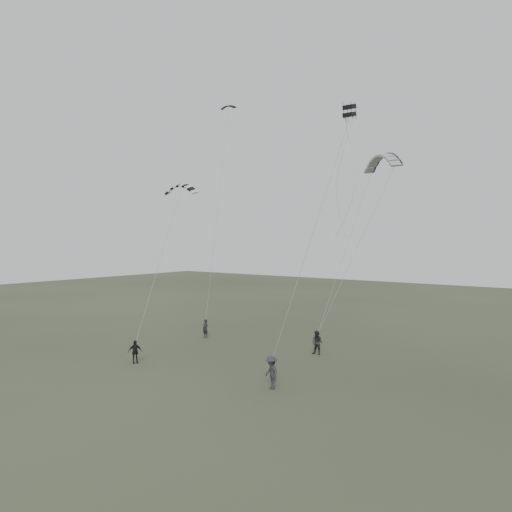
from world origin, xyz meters
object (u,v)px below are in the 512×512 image
Objects in this scene: kite_striped at (181,185)px; flyer_left at (205,328)px; flyer_right at (317,343)px; kite_pale_large at (382,155)px; flyer_far at (271,372)px; kite_box at (349,111)px; kite_dark_small at (228,106)px; flyer_center at (135,352)px.

flyer_left is at bearing 94.54° from kite_striped.
flyer_right is at bearing 1.16° from flyer_left.
kite_pale_large is at bearing 28.86° from kite_striped.
kite_box reaches higher than flyer_far.
kite_box is at bearing 80.58° from flyer_far.
flyer_right is at bearing 136.13° from kite_box.
flyer_center is at bearing -85.87° from kite_dark_small.
flyer_far is 15.66m from kite_box.
flyer_right is 12.97m from flyer_center.
flyer_right is (10.77, 0.29, 0.08)m from flyer_left.
kite_pale_large reaches higher than flyer_left.
flyer_far is 16.66m from kite_striped.
flyer_center is 1.10× the size of kite_dark_small.
kite_striped is (-9.19, -4.72, 11.64)m from flyer_right.
flyer_center is (2.07, -9.32, -0.01)m from flyer_left.
kite_dark_small is at bearing -131.74° from kite_pale_large.
flyer_left is 0.90× the size of flyer_right.
flyer_center is at bearing -159.91° from kite_box.
flyer_left is 0.85× the size of flyer_far.
kite_pale_large is (0.15, 15.14, 14.19)m from flyer_far.
flyer_far is 1.32× the size of kite_dark_small.
kite_striped reaches higher than flyer_center.
flyer_center is 23.80m from kite_dark_small.
flyer_center is 0.61× the size of kite_striped.
kite_pale_large is (13.55, 2.91, -5.40)m from kite_dark_small.
kite_dark_small reaches higher than flyer_far.
kite_dark_small is (-13.39, 12.23, 19.59)m from flyer_far.
flyer_far is 0.73× the size of kite_striped.
kite_striped is at bearing -171.46° from flyer_far.
kite_pale_large is at bearing 105.27° from kite_box.
kite_dark_small is at bearing 97.81° from flyer_left.
kite_pale_large is at bearing -2.96° from flyer_center.
flyer_left is 20.46m from kite_pale_large.
kite_striped is at bearing -99.79° from kite_pale_large.
kite_pale_large is 16.11m from kite_striped.
kite_dark_small reaches higher than kite_box.
kite_striped is (1.59, -4.43, 11.72)m from flyer_left.
kite_box reaches higher than flyer_center.
kite_pale_large is at bearing 4.94° from kite_dark_small.
flyer_left is 15.42m from flyer_far.
kite_dark_small reaches higher than flyer_right.
kite_box is at bearing -40.39° from kite_pale_large.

